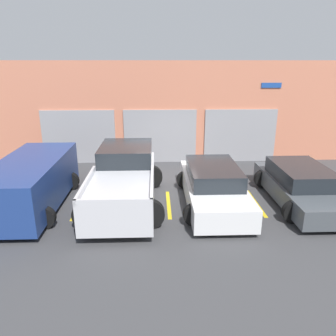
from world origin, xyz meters
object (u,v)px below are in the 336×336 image
(sedan_white, at_px, (213,186))
(sedan_side, at_px, (301,186))
(pickup_truck, at_px, (124,179))
(van_right, at_px, (31,182))

(sedan_white, bearing_deg, sedan_side, 0.04)
(pickup_truck, bearing_deg, van_right, -174.90)
(sedan_side, relative_size, van_right, 0.95)
(pickup_truck, distance_m, van_right, 2.93)
(sedan_side, distance_m, van_right, 8.75)
(pickup_truck, xyz_separation_m, sedan_side, (5.83, -0.23, -0.22))
(pickup_truck, height_order, sedan_side, pickup_truck)
(sedan_side, xyz_separation_m, van_right, (-8.75, -0.03, 0.26))
(pickup_truck, distance_m, sedan_side, 5.84)
(sedan_white, xyz_separation_m, sedan_side, (2.92, 0.00, -0.03))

